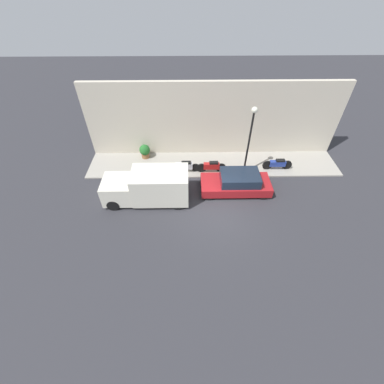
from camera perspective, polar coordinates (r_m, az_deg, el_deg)
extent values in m
plane|color=#2D2D33|center=(14.97, 5.96, -4.43)|extent=(60.00, 60.00, 0.00)
cube|color=gray|center=(18.22, 4.69, 6.16)|extent=(2.82, 17.20, 0.10)
cube|color=beige|center=(18.15, 4.79, 15.64)|extent=(0.30, 17.20, 5.24)
cube|color=maroon|center=(16.09, 9.59, 1.58)|extent=(1.79, 4.25, 0.56)
cube|color=#192333|center=(15.76, 10.59, 3.14)|extent=(1.57, 2.34, 0.59)
cylinder|color=black|center=(15.41, 3.90, -0.76)|extent=(0.20, 0.66, 0.66)
cylinder|color=black|center=(16.55, 3.55, 2.98)|extent=(0.20, 0.66, 0.66)
cylinder|color=black|center=(16.01, 15.70, -0.60)|extent=(0.20, 0.66, 0.66)
cylinder|color=black|center=(17.11, 14.61, 3.00)|extent=(0.20, 0.66, 0.66)
cube|color=silver|center=(14.95, -7.01, 1.49)|extent=(1.87, 3.21, 1.86)
cube|color=silver|center=(15.60, -15.99, 0.58)|extent=(1.77, 1.73, 1.30)
cube|color=#192333|center=(15.44, -17.18, 1.56)|extent=(1.59, 0.95, 0.52)
cylinder|color=black|center=(15.45, -17.10, -2.78)|extent=(0.22, 0.73, 0.73)
cylinder|color=black|center=(16.56, -15.99, 1.23)|extent=(0.22, 0.73, 0.73)
cylinder|color=black|center=(14.83, -3.17, -2.75)|extent=(0.22, 0.73, 0.73)
cylinder|color=black|center=(15.98, -3.03, 1.41)|extent=(0.22, 0.73, 0.73)
cube|color=navy|center=(18.32, 18.47, 6.05)|extent=(0.30, 1.06, 0.37)
cube|color=black|center=(18.23, 19.07, 6.64)|extent=(0.27, 0.58, 0.12)
cylinder|color=black|center=(18.19, 16.39, 5.76)|extent=(0.10, 0.66, 0.66)
cylinder|color=black|center=(18.62, 20.32, 5.67)|extent=(0.10, 0.66, 0.66)
cube|color=#B7B7BF|center=(17.19, -1.80, 5.83)|extent=(0.30, 1.14, 0.41)
cube|color=black|center=(17.03, -1.29, 6.55)|extent=(0.27, 0.62, 0.12)
cylinder|color=black|center=(17.32, -4.33, 5.37)|extent=(0.10, 0.60, 0.60)
cylinder|color=black|center=(17.29, 0.77, 5.43)|extent=(0.10, 0.60, 0.60)
cube|color=#B21E1E|center=(17.18, 4.34, 5.79)|extent=(0.30, 1.04, 0.41)
cube|color=black|center=(17.03, 4.86, 6.49)|extent=(0.27, 0.57, 0.12)
cylinder|color=black|center=(17.23, 2.15, 5.37)|extent=(0.10, 0.66, 0.66)
cylinder|color=black|center=(17.34, 6.46, 5.38)|extent=(0.10, 0.66, 0.66)
cylinder|color=black|center=(16.43, 12.41, 10.14)|extent=(0.12, 0.12, 4.37)
sphere|color=silver|center=(15.33, 13.74, 17.30)|extent=(0.36, 0.36, 0.36)
cylinder|color=brown|center=(18.96, -10.29, 8.04)|extent=(0.55, 0.55, 0.34)
sphere|color=#236628|center=(18.70, -10.47, 9.20)|extent=(0.75, 0.75, 0.75)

